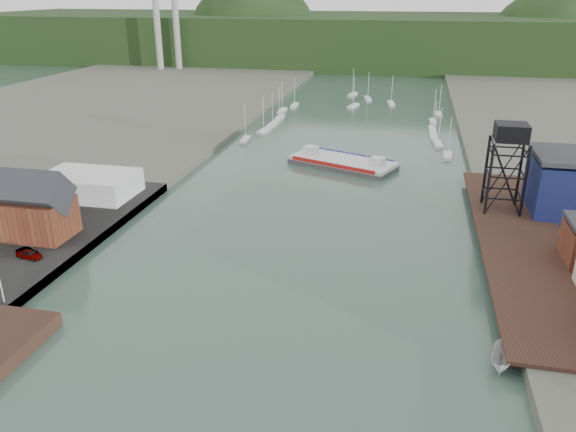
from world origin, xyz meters
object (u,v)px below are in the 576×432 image
at_px(lift_tower, 511,138).
at_px(motorboat, 501,359).
at_px(car_west_a, 29,254).
at_px(harbor_building, 33,211).
at_px(chain_ferry, 343,162).

relative_size(lift_tower, motorboat, 2.75).
bearing_deg(car_west_a, harbor_building, 34.25).
distance_m(harbor_building, lift_tower, 82.49).
xyz_separation_m(motorboat, car_west_a, (-67.57, 10.33, 1.17)).
xyz_separation_m(chain_ferry, motorboat, (27.43, -73.74, 0.08)).
bearing_deg(chain_ferry, harbor_building, -106.72).
bearing_deg(lift_tower, motorboat, -96.50).
bearing_deg(harbor_building, car_west_a, -62.07).
bearing_deg(lift_tower, car_west_a, -153.78).
bearing_deg(car_west_a, motorboat, -92.37).
bearing_deg(motorboat, chain_ferry, 120.49).
distance_m(lift_tower, motorboat, 48.71).
bearing_deg(chain_ferry, car_west_a, -100.47).
bearing_deg(lift_tower, harbor_building, -160.02).
bearing_deg(chain_ferry, lift_tower, -18.25).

